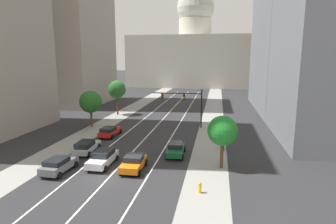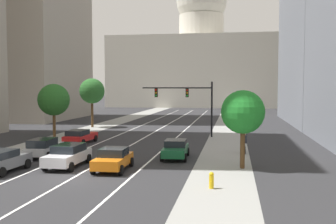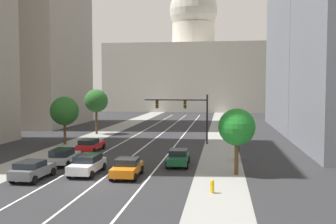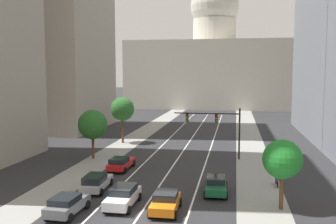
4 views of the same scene
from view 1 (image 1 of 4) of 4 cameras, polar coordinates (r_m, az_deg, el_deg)
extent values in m
plane|color=#2B2B2D|center=(64.34, 1.32, 1.09)|extent=(400.00, 400.00, 0.00)
cube|color=gray|center=(61.51, -7.54, 0.56)|extent=(3.94, 130.00, 0.01)
cube|color=gray|center=(58.71, 9.12, 0.04)|extent=(3.94, 130.00, 0.01)
cube|color=white|center=(50.59, -5.09, -1.57)|extent=(0.16, 90.00, 0.01)
cube|color=white|center=(49.82, -1.28, -1.72)|extent=(0.16, 90.00, 0.01)
cube|color=white|center=(49.28, 2.63, -1.86)|extent=(0.16, 90.00, 0.01)
cube|color=beige|center=(116.56, 5.37, 10.09)|extent=(49.66, 26.96, 19.30)
cylinder|color=beige|center=(117.18, 5.49, 16.51)|extent=(12.82, 12.82, 6.93)
sphere|color=beige|center=(118.18, 5.55, 20.10)|extent=(14.49, 14.49, 14.49)
cube|color=orange|center=(28.14, -6.94, -10.33)|extent=(1.90, 4.06, 0.63)
cube|color=black|center=(28.05, -6.90, -9.15)|extent=(1.71, 1.91, 0.52)
cylinder|color=black|center=(29.72, -7.92, -9.84)|extent=(0.23, 0.64, 0.64)
cylinder|color=black|center=(29.27, -4.47, -10.09)|extent=(0.23, 0.64, 0.64)
cylinder|color=black|center=(27.29, -9.59, -11.79)|extent=(0.23, 0.64, 0.64)
cylinder|color=black|center=(26.80, -5.82, -12.12)|extent=(0.23, 0.64, 0.64)
cube|color=slate|center=(29.38, -21.04, -10.01)|extent=(1.97, 4.16, 0.68)
cube|color=black|center=(28.88, -21.55, -9.20)|extent=(1.74, 2.22, 0.46)
cylinder|color=black|center=(31.04, -20.97, -9.56)|extent=(0.25, 0.65, 0.64)
cylinder|color=black|center=(30.13, -18.09, -9.99)|extent=(0.25, 0.65, 0.64)
cylinder|color=black|center=(28.94, -24.04, -11.27)|extent=(0.25, 0.65, 0.64)
cylinder|color=black|center=(27.96, -21.04, -11.82)|extent=(0.25, 0.65, 0.64)
cube|color=#B2B5BA|center=(34.24, -16.01, -6.88)|extent=(1.92, 4.52, 0.56)
cube|color=black|center=(33.60, -16.42, -6.22)|extent=(1.69, 2.45, 0.59)
cylinder|color=black|center=(35.97, -16.30, -6.52)|extent=(0.25, 0.65, 0.64)
cylinder|color=black|center=(35.34, -13.74, -6.70)|extent=(0.25, 0.65, 0.64)
cylinder|color=black|center=(33.36, -18.37, -7.99)|extent=(0.25, 0.65, 0.64)
cylinder|color=black|center=(32.68, -15.63, -8.22)|extent=(0.25, 0.65, 0.64)
cube|color=red|center=(40.66, -11.53, -3.90)|extent=(1.89, 4.67, 0.58)
cube|color=black|center=(39.86, -11.98, -3.42)|extent=(1.69, 2.16, 0.49)
cylinder|color=black|center=(42.47, -11.80, -3.69)|extent=(0.24, 0.65, 0.64)
cylinder|color=black|center=(41.82, -9.55, -3.84)|extent=(0.24, 0.65, 0.64)
cylinder|color=black|center=(39.70, -13.58, -4.77)|extent=(0.24, 0.65, 0.64)
cylinder|color=black|center=(39.00, -11.20, -4.95)|extent=(0.24, 0.65, 0.64)
cube|color=#14512D|center=(31.98, 1.60, -7.67)|extent=(1.87, 4.22, 0.61)
cube|color=black|center=(31.95, 1.63, -6.64)|extent=(1.65, 2.02, 0.50)
cylinder|color=black|center=(33.50, 0.39, -7.35)|extent=(0.25, 0.65, 0.64)
cylinder|color=black|center=(33.34, 3.32, -7.46)|extent=(0.25, 0.65, 0.64)
cylinder|color=black|center=(30.85, -0.28, -8.96)|extent=(0.25, 0.65, 0.64)
cylinder|color=black|center=(30.67, 2.92, -9.09)|extent=(0.25, 0.65, 0.64)
cube|color=silver|center=(29.77, -13.01, -9.27)|extent=(1.83, 4.55, 0.69)
cube|color=black|center=(29.76, -12.90, -8.04)|extent=(1.67, 2.44, 0.53)
cylinder|color=black|center=(31.57, -13.40, -8.79)|extent=(0.22, 0.64, 0.64)
cylinder|color=black|center=(30.91, -10.30, -9.09)|extent=(0.22, 0.64, 0.64)
cylinder|color=black|center=(28.95, -15.87, -10.72)|extent=(0.22, 0.64, 0.64)
cylinder|color=black|center=(28.23, -12.53, -11.12)|extent=(0.22, 0.64, 0.64)
cylinder|color=black|center=(44.26, 6.75, 0.63)|extent=(0.20, 0.20, 6.06)
cylinder|color=black|center=(44.30, 1.81, 3.79)|extent=(7.73, 0.14, 0.14)
cube|color=black|center=(44.22, 3.30, 3.05)|extent=(0.32, 0.28, 0.96)
sphere|color=red|center=(44.03, 3.28, 3.41)|extent=(0.20, 0.20, 0.20)
sphere|color=orange|center=(44.07, 3.27, 3.02)|extent=(0.20, 0.20, 0.20)
sphere|color=green|center=(44.11, 3.27, 2.63)|extent=(0.20, 0.20, 0.20)
cube|color=black|center=(44.75, -1.14, 3.15)|extent=(0.32, 0.28, 0.96)
sphere|color=red|center=(44.57, -1.17, 3.51)|extent=(0.20, 0.20, 0.20)
sphere|color=orange|center=(44.60, -1.17, 3.13)|extent=(0.20, 0.20, 0.20)
sphere|color=green|center=(44.64, -1.17, 2.74)|extent=(0.20, 0.20, 0.20)
cylinder|color=yellow|center=(23.81, 6.44, -15.11)|extent=(0.26, 0.26, 0.70)
sphere|color=yellow|center=(23.62, 6.46, -14.17)|extent=(0.26, 0.26, 0.26)
cylinder|color=yellow|center=(23.65, 6.42, -15.20)|extent=(0.10, 0.12, 0.10)
cylinder|color=black|center=(34.34, 11.15, -7.08)|extent=(0.08, 0.66, 0.66)
cylinder|color=black|center=(35.34, 11.03, -6.57)|extent=(0.08, 0.66, 0.66)
cube|color=black|center=(34.78, 11.10, -6.48)|extent=(0.11, 1.00, 0.36)
cube|color=#262833|center=(34.55, 11.15, -5.50)|extent=(0.37, 0.30, 0.64)
sphere|color=tan|center=(34.50, 11.16, -4.78)|extent=(0.22, 0.22, 0.22)
cylinder|color=#51381E|center=(46.28, -15.16, -1.24)|extent=(0.32, 0.32, 2.87)
sphere|color=#266123|center=(45.83, -15.33, 2.01)|extent=(3.47, 3.47, 3.47)
cylinder|color=#51381E|center=(28.70, 10.76, -8.40)|extent=(0.32, 0.32, 2.79)
sphere|color=#207D29|center=(28.02, 10.93, -3.71)|extent=(2.93, 2.93, 2.93)
cylinder|color=#51381E|center=(55.68, -10.15, 1.38)|extent=(0.32, 0.32, 3.75)
sphere|color=#2A6328|center=(55.28, -10.26, 4.53)|extent=(3.43, 3.43, 3.43)
camera|label=2|loc=(5.19, 2.36, -76.15)|focal=42.30mm
camera|label=3|loc=(5.44, -158.37, -52.65)|focal=41.71mm
camera|label=4|loc=(3.36, -107.74, -12.06)|focal=40.92mm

